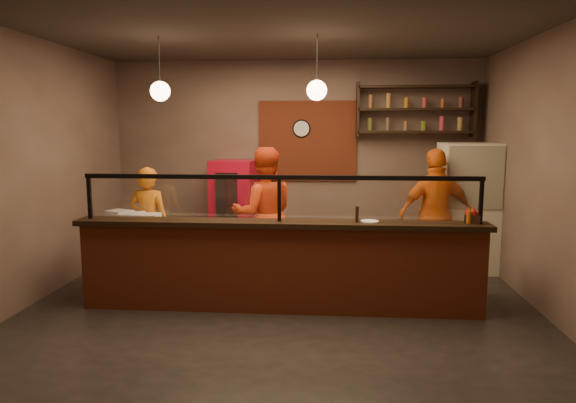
# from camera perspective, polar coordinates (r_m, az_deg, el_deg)

# --- Properties ---
(floor) EXTENTS (6.00, 6.00, 0.00)m
(floor) POSITION_cam_1_polar(r_m,az_deg,el_deg) (6.39, -0.67, -11.10)
(floor) COLOR black
(floor) RESTS_ON ground
(ceiling) EXTENTS (6.00, 6.00, 0.00)m
(ceiling) POSITION_cam_1_polar(r_m,az_deg,el_deg) (6.13, -0.72, 18.43)
(ceiling) COLOR #3C352E
(ceiling) RESTS_ON wall_back
(wall_back) EXTENTS (6.00, 0.00, 6.00)m
(wall_back) POSITION_cam_1_polar(r_m,az_deg,el_deg) (8.54, 0.84, 4.74)
(wall_back) COLOR #766156
(wall_back) RESTS_ON floor
(wall_left) EXTENTS (0.00, 5.00, 5.00)m
(wall_left) POSITION_cam_1_polar(r_m,az_deg,el_deg) (7.00, -26.02, 3.18)
(wall_left) COLOR #766156
(wall_left) RESTS_ON floor
(wall_right) EXTENTS (0.00, 5.00, 5.00)m
(wall_right) POSITION_cam_1_polar(r_m,az_deg,el_deg) (6.50, 26.68, 2.82)
(wall_right) COLOR #766156
(wall_right) RESTS_ON floor
(wall_front) EXTENTS (6.00, 0.00, 6.00)m
(wall_front) POSITION_cam_1_polar(r_m,az_deg,el_deg) (3.58, -4.36, 0.05)
(wall_front) COLOR #766156
(wall_front) RESTS_ON floor
(brick_patch) EXTENTS (1.60, 0.04, 1.30)m
(brick_patch) POSITION_cam_1_polar(r_m,az_deg,el_deg) (8.48, 2.19, 6.74)
(brick_patch) COLOR #9A3D21
(brick_patch) RESTS_ON wall_back
(service_counter) EXTENTS (4.60, 0.25, 1.00)m
(service_counter) POSITION_cam_1_polar(r_m,az_deg,el_deg) (5.95, -0.95, -7.50)
(service_counter) COLOR #9A3D21
(service_counter) RESTS_ON floor
(counter_ledge) EXTENTS (4.70, 0.37, 0.06)m
(counter_ledge) POSITION_cam_1_polar(r_m,az_deg,el_deg) (5.83, -0.96, -2.48)
(counter_ledge) COLOR black
(counter_ledge) RESTS_ON service_counter
(worktop_cabinet) EXTENTS (4.60, 0.75, 0.85)m
(worktop_cabinet) POSITION_cam_1_polar(r_m,az_deg,el_deg) (6.45, -0.52, -6.95)
(worktop_cabinet) COLOR gray
(worktop_cabinet) RESTS_ON floor
(worktop) EXTENTS (4.60, 0.75, 0.05)m
(worktop) POSITION_cam_1_polar(r_m,az_deg,el_deg) (6.35, -0.52, -3.03)
(worktop) COLOR white
(worktop) RESTS_ON worktop_cabinet
(sneeze_guard) EXTENTS (4.50, 0.05, 0.52)m
(sneeze_guard) POSITION_cam_1_polar(r_m,az_deg,el_deg) (5.78, -0.97, 0.84)
(sneeze_guard) COLOR white
(sneeze_guard) RESTS_ON counter_ledge
(wall_shelving) EXTENTS (1.84, 0.28, 0.85)m
(wall_shelving) POSITION_cam_1_polar(r_m,az_deg,el_deg) (8.44, 13.95, 9.90)
(wall_shelving) COLOR black
(wall_shelving) RESTS_ON wall_back
(wall_clock) EXTENTS (0.30, 0.04, 0.30)m
(wall_clock) POSITION_cam_1_polar(r_m,az_deg,el_deg) (8.48, 1.51, 8.09)
(wall_clock) COLOR black
(wall_clock) RESTS_ON wall_back
(pendant_left) EXTENTS (0.24, 0.24, 0.77)m
(pendant_left) POSITION_cam_1_polar(r_m,az_deg,el_deg) (6.55, -14.01, 11.82)
(pendant_left) COLOR black
(pendant_left) RESTS_ON ceiling
(pendant_right) EXTENTS (0.24, 0.24, 0.77)m
(pendant_right) POSITION_cam_1_polar(r_m,az_deg,el_deg) (6.22, 3.21, 12.25)
(pendant_right) COLOR black
(pendant_right) RESTS_ON ceiling
(cook_left) EXTENTS (0.62, 0.45, 1.59)m
(cook_left) POSITION_cam_1_polar(r_m,az_deg,el_deg) (7.35, -15.15, -2.43)
(cook_left) COLOR #CC6A13
(cook_left) RESTS_ON floor
(cook_mid) EXTENTS (1.04, 0.89, 1.85)m
(cook_mid) POSITION_cam_1_polar(r_m,az_deg,el_deg) (7.14, -2.70, -1.38)
(cook_mid) COLOR red
(cook_mid) RESTS_ON floor
(cook_right) EXTENTS (1.15, 0.69, 1.83)m
(cook_right) POSITION_cam_1_polar(r_m,az_deg,el_deg) (7.45, 16.10, -1.37)
(cook_right) COLOR orange
(cook_right) RESTS_ON floor
(fridge) EXTENTS (0.80, 0.74, 1.89)m
(fridge) POSITION_cam_1_polar(r_m,az_deg,el_deg) (8.03, 19.27, -0.62)
(fridge) COLOR #E8E4C5
(fridge) RESTS_ON floor
(red_cooler) EXTENTS (0.76, 0.71, 1.60)m
(red_cooler) POSITION_cam_1_polar(r_m,az_deg,el_deg) (8.40, -5.92, -0.86)
(red_cooler) COLOR #B20B26
(red_cooler) RESTS_ON floor
(pizza_dough) EXTENTS (0.64, 0.64, 0.01)m
(pizza_dough) POSITION_cam_1_polar(r_m,az_deg,el_deg) (6.29, 2.93, -2.85)
(pizza_dough) COLOR white
(pizza_dough) RESTS_ON worktop
(prep_tub_a) EXTENTS (0.38, 0.34, 0.16)m
(prep_tub_a) POSITION_cam_1_polar(r_m,az_deg,el_deg) (6.70, -16.95, -1.89)
(prep_tub_a) COLOR silver
(prep_tub_a) RESTS_ON worktop
(prep_tub_b) EXTENTS (0.37, 0.34, 0.15)m
(prep_tub_b) POSITION_cam_1_polar(r_m,az_deg,el_deg) (7.01, -18.19, -1.55)
(prep_tub_b) COLOR silver
(prep_tub_b) RESTS_ON worktop
(prep_tub_c) EXTENTS (0.32, 0.26, 0.16)m
(prep_tub_c) POSITION_cam_1_polar(r_m,az_deg,el_deg) (6.57, -15.51, -2.03)
(prep_tub_c) COLOR silver
(prep_tub_c) RESTS_ON worktop
(rolling_pin) EXTENTS (0.40, 0.17, 0.07)m
(rolling_pin) POSITION_cam_1_polar(r_m,az_deg,el_deg) (6.73, -13.35, -2.11)
(rolling_pin) COLOR yellow
(rolling_pin) RESTS_ON worktop
(condiment_caddy) EXTENTS (0.21, 0.19, 0.09)m
(condiment_caddy) POSITION_cam_1_polar(r_m,az_deg,el_deg) (6.07, 19.88, -1.80)
(condiment_caddy) COLOR black
(condiment_caddy) RESTS_ON counter_ledge
(pepper_mill) EXTENTS (0.05, 0.05, 0.18)m
(pepper_mill) POSITION_cam_1_polar(r_m,az_deg,el_deg) (5.82, 7.68, -1.39)
(pepper_mill) COLOR black
(pepper_mill) RESTS_ON counter_ledge
(small_plate) EXTENTS (0.23, 0.23, 0.01)m
(small_plate) POSITION_cam_1_polar(r_m,az_deg,el_deg) (5.84, 9.07, -2.19)
(small_plate) COLOR white
(small_plate) RESTS_ON counter_ledge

